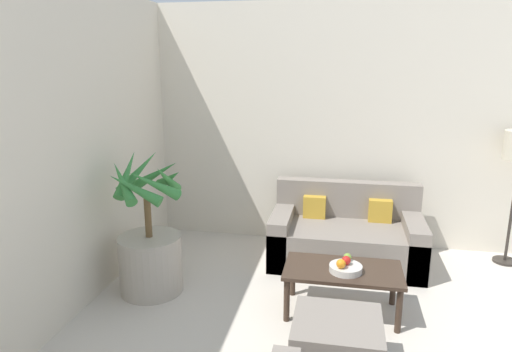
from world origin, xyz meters
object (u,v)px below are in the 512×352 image
at_px(apple_green, 347,257).
at_px(coffee_table, 343,275).
at_px(fruit_bowl, 346,268).
at_px(sofa_loveseat, 346,237).
at_px(apple_red, 346,260).
at_px(orange_fruit, 341,264).
at_px(ottoman, 336,347).
at_px(potted_palm, 150,248).

bearing_deg(apple_green, coffee_table, -126.13).
relative_size(coffee_table, apple_green, 15.00).
xyz_separation_m(coffee_table, fruit_bowl, (0.02, -0.05, 0.08)).
distance_m(coffee_table, fruit_bowl, 0.10).
xyz_separation_m(sofa_loveseat, apple_red, (-0.00, -1.08, 0.22)).
relative_size(coffee_table, apple_red, 13.06).
bearing_deg(sofa_loveseat, orange_fruit, -92.26).
distance_m(sofa_loveseat, apple_green, 1.02).
bearing_deg(apple_green, ottoman, -94.09).
relative_size(sofa_loveseat, ottoman, 2.62).
xyz_separation_m(potted_palm, orange_fruit, (1.70, -0.16, 0.07)).
bearing_deg(orange_fruit, potted_palm, 174.53).
height_order(coffee_table, apple_red, apple_red).
height_order(fruit_bowl, ottoman, fruit_bowl).
distance_m(fruit_bowl, apple_green, 0.11).
bearing_deg(apple_green, sofa_loveseat, 90.35).
height_order(potted_palm, sofa_loveseat, potted_palm).
bearing_deg(ottoman, potted_palm, 153.24).
distance_m(sofa_loveseat, orange_fruit, 1.18).
height_order(sofa_loveseat, ottoman, sofa_loveseat).
xyz_separation_m(fruit_bowl, apple_green, (0.01, 0.10, 0.06)).
bearing_deg(ottoman, fruit_bowl, 86.32).
bearing_deg(apple_red, ottoman, -93.75).
relative_size(sofa_loveseat, coffee_table, 1.59).
distance_m(fruit_bowl, orange_fruit, 0.10).
distance_m(sofa_loveseat, fruit_bowl, 1.11).
bearing_deg(coffee_table, apple_green, 53.87).
bearing_deg(sofa_loveseat, ottoman, -91.69).
bearing_deg(ottoman, coffee_table, 87.99).
bearing_deg(apple_red, orange_fruit, -118.77).
bearing_deg(coffee_table, fruit_bowl, -68.59).
xyz_separation_m(sofa_loveseat, ottoman, (-0.05, -1.84, -0.07)).
height_order(potted_palm, apple_green, potted_palm).
distance_m(apple_red, ottoman, 0.82).
bearing_deg(apple_red, potted_palm, 177.13).
distance_m(fruit_bowl, apple_red, 0.07).
distance_m(sofa_loveseat, apple_red, 1.10).
distance_m(coffee_table, orange_fruit, 0.18).
height_order(potted_palm, fruit_bowl, potted_palm).
height_order(sofa_loveseat, coffee_table, sofa_loveseat).
bearing_deg(fruit_bowl, potted_palm, 176.60).
bearing_deg(sofa_loveseat, apple_green, -89.65).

